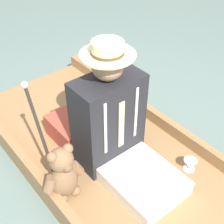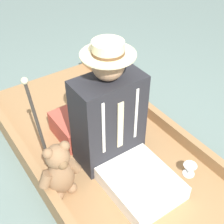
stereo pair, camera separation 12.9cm
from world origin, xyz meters
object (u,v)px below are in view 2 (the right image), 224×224
(seated_person, at_px, (115,127))
(walking_cane, at_px, (39,128))
(teddy_bear, at_px, (60,171))
(wine_glass, at_px, (190,168))

(seated_person, relative_size, walking_cane, 1.21)
(teddy_bear, bearing_deg, seated_person, -176.90)
(teddy_bear, height_order, wine_glass, teddy_bear)
(seated_person, xyz_separation_m, walking_cane, (0.46, -0.15, 0.11))
(seated_person, distance_m, teddy_bear, 0.46)
(seated_person, bearing_deg, walking_cane, -28.97)
(seated_person, bearing_deg, wine_glass, 121.36)
(wine_glass, xyz_separation_m, walking_cane, (0.82, -0.55, 0.39))
(wine_glass, height_order, walking_cane, walking_cane)
(wine_glass, relative_size, walking_cane, 0.12)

